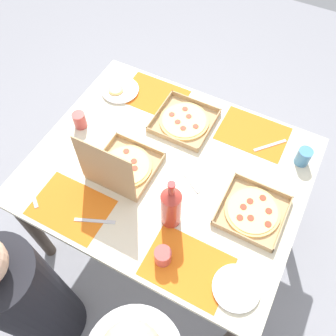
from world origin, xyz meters
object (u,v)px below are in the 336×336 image
object	(u,v)px
plate_near_left	(120,90)
diner_right_seat	(31,300)
pizza_box_corner_right	(122,167)
soda_bottle	(171,206)
pizza_box_center	(184,121)
plate_middle	(236,288)
cup_clear_left	(303,157)
pizza_box_corner_left	(252,211)
cup_clear_right	(80,120)
cup_spare	(163,256)

from	to	relation	value
plate_near_left	diner_right_seat	size ratio (longest dim) A/B	0.19
pizza_box_corner_right	soda_bottle	distance (m)	0.36
pizza_box_center	plate_middle	distance (m)	0.91
pizza_box_corner_right	cup_clear_left	xyz separation A→B (m)	(-0.77, -0.47, -0.00)
soda_bottle	cup_clear_left	xyz separation A→B (m)	(-0.44, -0.59, -0.09)
pizza_box_corner_left	cup_clear_right	distance (m)	1.01
diner_right_seat	pizza_box_corner_left	bearing A→B (deg)	-134.41
pizza_box_corner_left	pizza_box_center	world-z (taller)	same
pizza_box_corner_left	diner_right_seat	size ratio (longest dim) A/B	0.25
cup_clear_right	cup_clear_left	world-z (taller)	cup_clear_left
diner_right_seat	pizza_box_center	bearing A→B (deg)	-102.28
pizza_box_corner_right	plate_middle	bearing A→B (deg)	159.16
pizza_box_corner_left	pizza_box_corner_right	size ratio (longest dim) A/B	0.89
plate_near_left	cup_clear_right	bearing A→B (deg)	81.08
pizza_box_corner_left	plate_middle	xyz separation A→B (m)	(-0.06, 0.36, -0.00)
plate_near_left	cup_clear_right	size ratio (longest dim) A/B	2.39
pizza_box_corner_right	cup_clear_right	world-z (taller)	pizza_box_corner_right
pizza_box_center	cup_spare	bearing A→B (deg)	109.31
cup_clear_right	cup_clear_left	size ratio (longest dim) A/B	0.98
soda_bottle	cup_clear_left	world-z (taller)	soda_bottle
pizza_box_corner_left	pizza_box_center	distance (m)	0.62
pizza_box_corner_right	cup_spare	distance (m)	0.49
cup_clear_left	plate_near_left	bearing A→B (deg)	0.04
pizza_box_center	cup_clear_left	size ratio (longest dim) A/B	3.31
soda_bottle	cup_clear_right	world-z (taller)	soda_bottle
pizza_box_center	soda_bottle	size ratio (longest dim) A/B	0.95
diner_right_seat	cup_clear_left	bearing A→B (deg)	-127.31
plate_near_left	diner_right_seat	bearing A→B (deg)	99.42
pizza_box_corner_left	diner_right_seat	world-z (taller)	diner_right_seat
plate_near_left	diner_right_seat	world-z (taller)	diner_right_seat
pizza_box_corner_right	soda_bottle	size ratio (longest dim) A/B	1.03
pizza_box_corner_right	plate_middle	world-z (taller)	pizza_box_corner_right
plate_near_left	cup_spare	xyz separation A→B (m)	(-0.69, 0.77, 0.03)
pizza_box_corner_right	cup_clear_left	distance (m)	0.90
diner_right_seat	soda_bottle	bearing A→B (deg)	-127.84
pizza_box_corner_left	cup_clear_right	size ratio (longest dim) A/B	3.23
pizza_box_center	diner_right_seat	distance (m)	1.17
plate_near_left	cup_spare	size ratio (longest dim) A/B	2.53
soda_bottle	cup_clear_right	size ratio (longest dim) A/B	3.56
pizza_box_center	cup_clear_right	size ratio (longest dim) A/B	3.39
plate_middle	cup_spare	bearing A→B (deg)	5.19
pizza_box_corner_left	cup_spare	world-z (taller)	cup_spare
diner_right_seat	cup_spare	bearing A→B (deg)	-142.02
pizza_box_corner_left	plate_near_left	xyz separation A→B (m)	(0.95, -0.38, -0.00)
pizza_box_corner_left	cup_clear_right	world-z (taller)	cup_clear_right
pizza_box_corner_right	cup_clear_right	size ratio (longest dim) A/B	3.65
soda_bottle	plate_near_left	bearing A→B (deg)	-42.65
pizza_box_corner_left	plate_middle	size ratio (longest dim) A/B	1.47
plate_middle	cup_clear_right	size ratio (longest dim) A/B	2.19
cup_spare	cup_clear_left	bearing A→B (deg)	-116.52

